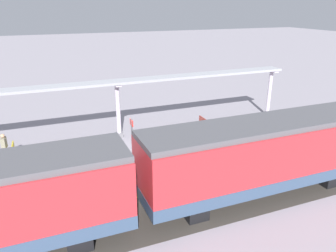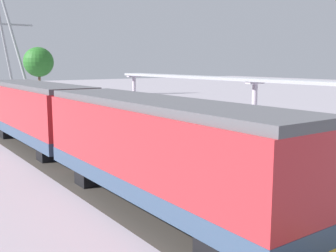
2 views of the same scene
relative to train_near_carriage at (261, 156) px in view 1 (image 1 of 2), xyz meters
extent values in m
plane|color=gray|center=(5.55, 4.53, -1.83)|extent=(176.00, 176.00, 0.00)
cube|color=gold|center=(1.86, 4.53, -1.82)|extent=(0.53, 30.80, 0.01)
cube|color=#38332D|center=(-0.01, 4.53, -1.82)|extent=(3.20, 42.80, 0.01)
cube|color=red|center=(-0.01, 0.00, 0.11)|extent=(2.60, 11.30, 2.60)
cube|color=#334763|center=(-0.01, 0.00, -0.91)|extent=(2.63, 11.32, 0.55)
cube|color=#515156|center=(-0.01, 0.00, 1.53)|extent=(2.39, 11.30, 0.24)
cube|color=#1E262D|center=(1.31, 0.00, 0.43)|extent=(0.03, 10.39, 0.84)
cube|color=#1E262D|center=(1.31, -1.88, -0.14)|extent=(0.04, 1.10, 2.00)
cube|color=#1E262D|center=(1.31, 1.88, -0.14)|extent=(0.04, 1.10, 2.00)
cube|color=black|center=(-0.01, 3.61, -1.51)|extent=(2.21, 0.90, 0.64)
cube|color=black|center=(-0.01, -3.61, -1.51)|extent=(2.21, 0.90, 0.64)
cube|color=#1E262D|center=(1.31, 10.01, -0.14)|extent=(0.04, 1.10, 2.00)
cube|color=black|center=(-0.01, 8.28, -1.51)|extent=(2.21, 0.90, 0.64)
cube|color=slate|center=(9.05, -7.56, -1.68)|extent=(0.44, 0.44, 0.30)
cylinder|color=silver|center=(9.05, -7.56, 0.07)|extent=(0.28, 0.28, 3.20)
cube|color=silver|center=(9.05, -7.56, 1.73)|extent=(1.10, 0.36, 0.12)
cube|color=slate|center=(9.05, 4.36, -1.68)|extent=(0.44, 0.44, 0.30)
cylinder|color=silver|center=(9.05, 4.36, 0.07)|extent=(0.28, 0.28, 3.20)
cube|color=silver|center=(9.05, 4.36, 1.73)|extent=(1.10, 0.36, 0.12)
cube|color=#A8AAB2|center=(9.05, 4.58, 1.87)|extent=(1.20, 25.07, 0.16)
cube|color=gold|center=(7.97, 10.54, -1.39)|extent=(1.51, 0.49, 0.04)
cube|color=gold|center=(7.98, 10.73, -1.17)|extent=(1.50, 0.11, 0.40)
cube|color=#4C4C51|center=(8.64, 10.52, -1.62)|extent=(0.11, 0.40, 0.42)
cube|color=#4C4C51|center=(7.30, 10.56, -1.62)|extent=(0.11, 0.40, 0.42)
cube|color=#98372D|center=(8.04, -1.60, -1.39)|extent=(1.50, 0.45, 0.04)
cube|color=#98372D|center=(8.04, -1.41, -1.17)|extent=(1.50, 0.07, 0.40)
cube|color=#4C4C51|center=(8.71, -1.61, -1.62)|extent=(0.10, 0.40, 0.42)
cube|color=#4C4C51|center=(7.37, -1.60, -1.62)|extent=(0.10, 0.40, 0.42)
cylinder|color=#4C4C51|center=(6.17, 4.29, -0.73)|extent=(0.10, 0.10, 2.20)
cube|color=red|center=(6.17, 4.29, 0.12)|extent=(0.56, 0.04, 0.36)
cylinder|color=#4F604B|center=(3.36, -2.40, -1.40)|extent=(0.11, 0.11, 0.86)
cylinder|color=#4F604B|center=(3.25, -2.27, -1.40)|extent=(0.11, 0.11, 0.86)
cube|color=brown|center=(3.31, -2.33, -0.65)|extent=(0.49, 0.53, 0.64)
sphere|color=beige|center=(3.31, -2.33, -0.21)|extent=(0.23, 0.23, 0.23)
cylinder|color=#4F5C4F|center=(7.80, 11.10, -1.42)|extent=(0.10, 0.10, 0.81)
cylinder|color=#4F5C4F|center=(7.96, 11.07, -1.42)|extent=(0.10, 0.10, 0.81)
cube|color=gray|center=(7.88, 11.09, -0.71)|extent=(0.50, 0.29, 0.61)
sphere|color=tan|center=(7.88, 11.09, -0.29)|extent=(0.22, 0.22, 0.22)
camera|label=1|loc=(-10.81, 8.91, 6.43)|focal=35.03mm
camera|label=2|loc=(-6.83, -10.24, 2.76)|focal=43.25mm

